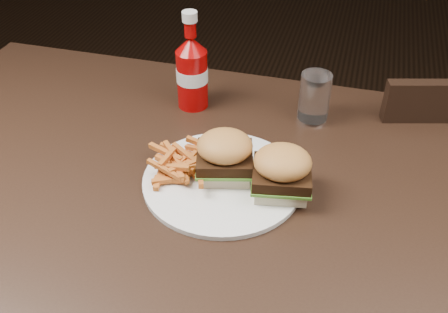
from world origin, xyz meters
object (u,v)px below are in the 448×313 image
(chair_far, at_px, (411,184))
(ketchup_bottle, at_px, (192,80))
(plate, at_px, (222,180))
(dining_table, at_px, (180,188))
(tumbler, at_px, (315,96))

(chair_far, distance_m, ketchup_bottle, 0.69)
(plate, bearing_deg, dining_table, -170.96)
(dining_table, distance_m, chair_far, 0.74)
(dining_table, height_order, tumbler, tumbler)
(dining_table, bearing_deg, tumbler, 51.68)
(dining_table, distance_m, plate, 0.08)
(plate, distance_m, ketchup_bottle, 0.27)
(ketchup_bottle, bearing_deg, tumbler, 2.28)
(chair_far, relative_size, tumbler, 3.97)
(dining_table, relative_size, ketchup_bottle, 9.47)
(plate, height_order, tumbler, tumbler)
(tumbler, bearing_deg, plate, -117.32)
(ketchup_bottle, height_order, tumbler, ketchup_bottle)
(ketchup_bottle, bearing_deg, chair_far, 26.92)
(dining_table, relative_size, tumbler, 12.54)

